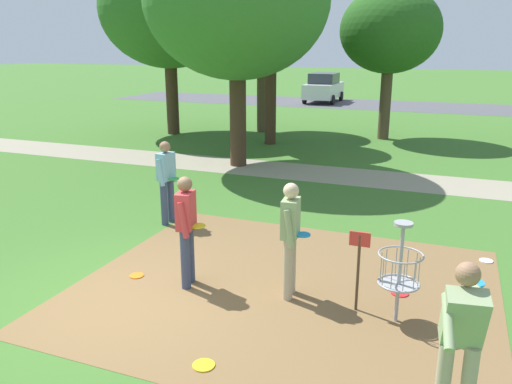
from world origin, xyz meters
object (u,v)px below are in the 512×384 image
Objects in this scene: player_waiting_left at (290,234)px; frisbee_scattered_a at (486,261)px; player_throwing at (167,178)px; disc_golf_basket at (395,268)px; tree_mid_right at (390,31)px; player_waiting_right at (187,225)px; player_foreground_watching at (461,338)px; frisbee_mid_grass at (204,365)px; frisbee_near_basket at (137,276)px; tree_near_left at (271,24)px; tree_mid_center at (168,9)px; tree_near_right at (262,28)px; parked_car_leftmost at (324,88)px; frisbee_scattered_b at (400,293)px.

player_waiting_left is 3.76m from frisbee_scattered_a.
player_throwing is 1.00× the size of player_waiting_left.
disc_golf_basket is 0.24× the size of tree_mid_right.
player_foreground_watching is at bearing -25.18° from player_waiting_right.
frisbee_near_basket is at bearing 140.37° from frisbee_mid_grass.
player_throwing is at bearing 125.34° from frisbee_mid_grass.
disc_golf_basket is 2.94m from frisbee_scattered_a.
tree_mid_center reaches higher than tree_near_left.
frisbee_mid_grass is at bearing -71.44° from tree_near_right.
tree_mid_right is at bearing 92.49° from player_waiting_left.
player_waiting_left is at bearing -87.51° from tree_mid_right.
tree_near_left is 2.85m from tree_near_right.
tree_mid_center is at bearing -149.84° from tree_near_right.
tree_near_left reaches higher than player_waiting_right.
player_throwing is at bearing -102.94° from tree_mid_right.
player_waiting_left is 0.24× the size of tree_mid_center.
tree_near_left reaches higher than player_throwing.
frisbee_mid_grass is (-1.86, -1.84, -0.74)m from disc_golf_basket.
player_waiting_left is at bearing -76.80° from parked_car_leftmost.
frisbee_near_basket is 14.60m from tree_mid_center.
frisbee_scattered_a is (4.28, 2.63, -0.96)m from player_waiting_right.
player_waiting_left is 7.65× the size of frisbee_scattered_a.
player_throwing is 0.24× the size of tree_mid_center.
disc_golf_basket is 5.37× the size of frisbee_scattered_b.
parked_car_leftmost reaches higher than frisbee_near_basket.
player_waiting_left reaches higher than frisbee_scattered_a.
player_waiting_right is at bearing -80.11° from parked_car_leftmost.
player_foreground_watching is 6.93m from player_throwing.
parked_car_leftmost is (-8.89, 23.82, 0.91)m from frisbee_scattered_a.
player_waiting_left is at bearing -68.72° from tree_near_left.
player_foreground_watching and player_throwing have the same top height.
tree_near_left is (-1.07, 9.10, 3.29)m from player_throwing.
player_foreground_watching is 0.24× the size of tree_mid_center.
frisbee_mid_grass is 0.06× the size of parked_car_leftmost.
player_waiting_right is (1.76, -2.35, 0.00)m from player_throwing.
player_foreground_watching is 29.46m from parked_car_leftmost.
player_throwing is 12.42m from tree_mid_right.
tree_mid_center is (-7.35, 12.11, 3.94)m from player_waiting_right.
tree_mid_center is (-8.51, 13.88, 4.89)m from frisbee_mid_grass.
player_throwing is 24.27m from parked_car_leftmost.
player_foreground_watching reaches higher than frisbee_scattered_b.
tree_near_right is 1.37× the size of parked_car_leftmost.
frisbee_mid_grass is at bearing -100.89° from player_waiting_left.
frisbee_near_basket is (-0.92, -0.04, -0.96)m from player_waiting_right.
player_waiting_left is 6.61× the size of frisbee_scattered_b.
tree_near_right is at bearing 30.16° from tree_mid_center.
parked_car_leftmost reaches higher than player_foreground_watching.
tree_near_right reaches higher than frisbee_near_basket.
tree_near_left is 0.79× the size of tree_mid_center.
player_foreground_watching is at bearing -63.39° from tree_near_left.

